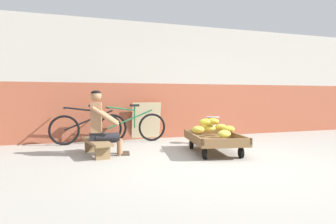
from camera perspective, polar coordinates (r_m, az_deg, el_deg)
name	(u,v)px	position (r m, az deg, el deg)	size (l,w,h in m)	color
ground_plane	(225,165)	(4.73, 10.62, -9.77)	(80.00, 80.00, 0.00)	#A39E93
back_wall	(159,81)	(7.64, -1.64, 5.75)	(16.00, 0.30, 2.81)	#A35138
banana_cart	(214,140)	(5.64, 8.67, -5.20)	(1.10, 1.58, 0.36)	brown
banana_pile	(213,127)	(5.76, 8.46, -2.83)	(0.90, 1.39, 0.27)	yellow
low_bench	(97,144)	(5.50, -13.24, -5.88)	(0.45, 1.13, 0.27)	olive
vendor_seated	(101,123)	(5.45, -12.37, -2.05)	(0.72, 0.55, 1.14)	#9E704C
plastic_crate	(212,137)	(6.73, 8.33, -4.63)	(0.36, 0.28, 0.30)	gold
weighing_scale	(213,123)	(6.69, 8.36, -2.06)	(0.30, 0.30, 0.29)	#28282D
bicycle_near_left	(89,128)	(6.81, -14.62, -2.88)	(1.66, 0.48, 0.86)	black
bicycle_far_left	(130,127)	(6.92, -7.12, -2.72)	(1.66, 0.48, 0.86)	black
sign_board	(146,121)	(7.34, -4.10, -1.67)	(0.70, 0.19, 0.89)	#C6B289
shopping_bag	(232,140)	(6.51, 12.00, -5.19)	(0.18, 0.12, 0.24)	silver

